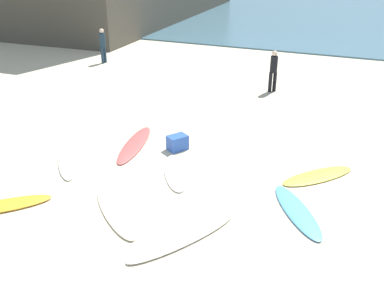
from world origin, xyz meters
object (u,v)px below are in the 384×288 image
object	(u,v)px
surfboard_0	(176,172)
surfboard_5	(297,211)
beach_cooler	(177,143)
surfboard_6	(135,144)
surfboard_2	(116,212)
surfboard_4	(68,160)
surfboard_3	(4,205)
surfboard_7	(183,237)
beachgoer_mid	(103,44)
beachgoer_near	(273,69)
surfboard_1	(318,176)

from	to	relation	value
surfboard_0	surfboard_5	bearing A→B (deg)	140.03
beach_cooler	surfboard_6	bearing A→B (deg)	-169.12
surfboard_5	surfboard_6	size ratio (longest dim) A/B	0.83
beach_cooler	surfboard_2	bearing A→B (deg)	-88.52
surfboard_0	surfboard_6	distance (m)	2.08
surfboard_0	surfboard_6	xyz separation A→B (m)	(-1.79, 1.05, 0.01)
surfboard_4	surfboard_6	size ratio (longest dim) A/B	0.87
surfboard_4	beach_cooler	size ratio (longest dim) A/B	4.16
surfboard_4	surfboard_3	bearing A→B (deg)	-127.07
surfboard_7	beachgoer_mid	world-z (taller)	beachgoer_mid
surfboard_2	beach_cooler	xyz separation A→B (m)	(-0.09, 3.42, 0.17)
surfboard_6	beachgoer_mid	bearing A→B (deg)	-63.32
surfboard_6	surfboard_7	size ratio (longest dim) A/B	1.01
beachgoer_mid	beachgoer_near	bearing A→B (deg)	-94.98
surfboard_7	beach_cooler	world-z (taller)	beach_cooler
surfboard_2	beachgoer_mid	distance (m)	13.24
beachgoer_near	beachgoer_mid	bearing A→B (deg)	-52.32
surfboard_4	beachgoer_near	world-z (taller)	beachgoer_near
surfboard_1	surfboard_4	distance (m)	6.55
beachgoer_near	beach_cooler	world-z (taller)	beachgoer_near
surfboard_1	surfboard_7	distance (m)	4.14
surfboard_2	surfboard_5	xyz separation A→B (m)	(3.61, 1.57, -0.01)
surfboard_1	surfboard_5	distance (m)	1.77
surfboard_4	surfboard_5	bearing A→B (deg)	-39.31
surfboard_4	surfboard_7	size ratio (longest dim) A/B	0.88
surfboard_6	beachgoer_near	distance (m)	7.00
surfboard_3	beachgoer_near	size ratio (longest dim) A/B	1.24
surfboard_3	surfboard_2	bearing A→B (deg)	63.49
surfboard_4	surfboard_5	size ratio (longest dim) A/B	1.04
surfboard_3	surfboard_4	distance (m)	2.33
beachgoer_mid	surfboard_5	bearing A→B (deg)	-126.86
surfboard_4	beach_cooler	xyz separation A→B (m)	(2.41, 1.83, 0.17)
surfboard_1	beach_cooler	bearing A→B (deg)	41.12
beachgoer_mid	surfboard_1	bearing A→B (deg)	-120.61
surfboard_0	surfboard_3	world-z (taller)	surfboard_3
surfboard_2	surfboard_5	bearing A→B (deg)	154.01
surfboard_0	surfboard_2	xyz separation A→B (m)	(-0.45, -2.12, 0.01)
surfboard_1	beach_cooler	xyz separation A→B (m)	(-3.90, 0.08, 0.18)
surfboard_2	surfboard_3	xyz separation A→B (m)	(-2.42, -0.74, 0.00)
surfboard_0	surfboard_5	xyz separation A→B (m)	(3.17, -0.55, -0.00)
surfboard_1	surfboard_6	bearing A→B (deg)	44.10
surfboard_5	surfboard_0	bearing A→B (deg)	136.54
surfboard_2	surfboard_7	bearing A→B (deg)	122.96
beachgoer_near	beach_cooler	xyz separation A→B (m)	(-1.26, -6.23, -0.69)
surfboard_0	surfboard_7	world-z (taller)	surfboard_7
surfboard_5	beachgoer_mid	world-z (taller)	beachgoer_mid
surfboard_1	beachgoer_mid	xyz separation A→B (m)	(-11.28, 7.56, 0.89)
surfboard_0	surfboard_2	world-z (taller)	surfboard_2
surfboard_0	surfboard_2	distance (m)	2.17
surfboard_5	beachgoer_near	distance (m)	8.48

